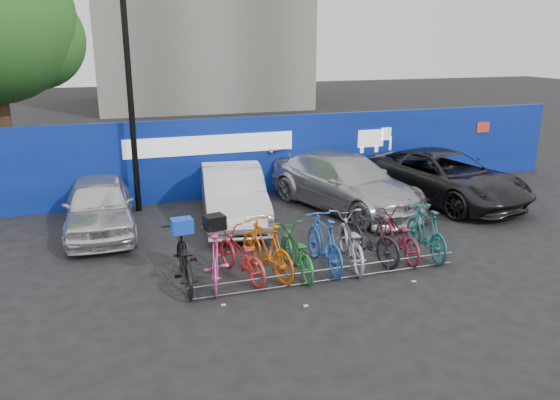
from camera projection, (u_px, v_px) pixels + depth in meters
name	position (u px, v px, depth m)	size (l,w,h in m)	color
ground	(318.00, 270.00, 11.30)	(100.00, 100.00, 0.00)	black
hoarding	(244.00, 157.00, 16.43)	(22.00, 0.18, 2.40)	navy
lamppost	(130.00, 92.00, 14.33)	(0.25, 0.50, 6.11)	black
bike_rack	(330.00, 274.00, 10.71)	(5.60, 0.03, 0.30)	#595B60
car_0	(99.00, 205.00, 13.38)	(1.62, 4.03, 1.37)	silver
car_1	(233.00, 195.00, 14.19)	(1.52, 4.37, 1.44)	silver
car_2	(345.00, 182.00, 15.30)	(2.11, 5.20, 1.51)	#ABACB0
car_3	(444.00, 177.00, 16.00)	(2.43, 5.27, 1.46)	black
bike_0	(184.00, 259.00, 10.50)	(0.71, 2.04, 1.07)	black
bike_1	(216.00, 257.00, 10.54)	(0.53, 1.88, 1.13)	#E350A3
bike_2	(241.00, 255.00, 10.83)	(0.64, 1.84, 0.97)	red
bike_3	(267.00, 248.00, 10.93)	(0.55, 1.94, 1.16)	orange
bike_4	(296.00, 251.00, 11.05)	(0.63, 1.82, 0.95)	#1D742B
bike_5	(324.00, 242.00, 11.26)	(0.54, 1.92, 1.15)	blue
bike_6	(350.00, 241.00, 11.48)	(0.70, 2.00, 1.05)	#A3A6AB
bike_7	(370.00, 236.00, 11.68)	(0.52, 1.86, 1.12)	black
bike_8	(399.00, 235.00, 11.91)	(0.66, 1.90, 1.00)	maroon
bike_9	(426.00, 231.00, 11.93)	(0.53, 1.86, 1.12)	#196165
cargo_crate	(182.00, 226.00, 10.31)	(0.39, 0.30, 0.28)	blue
cargo_topcase	(215.00, 222.00, 10.34)	(0.37, 0.33, 0.27)	black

